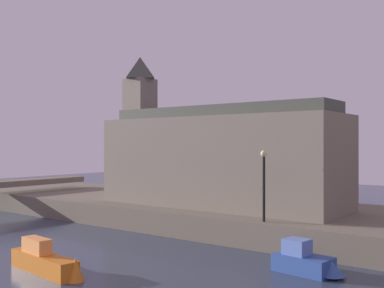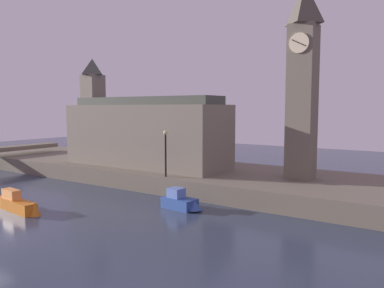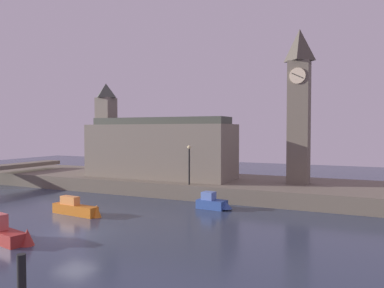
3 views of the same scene
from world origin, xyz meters
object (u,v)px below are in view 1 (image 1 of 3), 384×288
Objects in this scene: parliament_hall at (214,156)px; streetlamp at (264,177)px; boat_tour_blue at (308,262)px; boat_patrol_orange at (47,262)px.

streetlamp is (6.14, -4.06, -0.99)m from parliament_hall.
parliament_hall is 7.43m from streetlamp.
streetlamp is 1.19× the size of boat_tour_blue.
boat_patrol_orange is (-5.27, -10.20, -3.42)m from streetlamp.
parliament_hall reaches higher than boat_tour_blue.
streetlamp is 6.12m from boat_tour_blue.
parliament_hall is 14.96m from boat_patrol_orange.
streetlamp is at bearing 141.19° from boat_tour_blue.
boat_tour_blue is (9.22, 7.03, -0.01)m from boat_patrol_orange.
streetlamp is at bearing -33.44° from parliament_hall.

